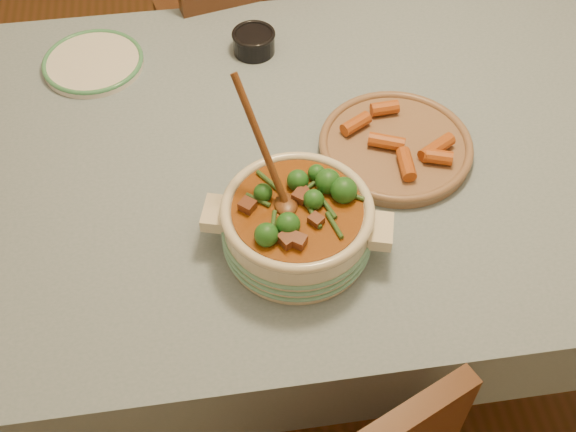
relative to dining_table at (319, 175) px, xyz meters
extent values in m
plane|color=#4B2F15|center=(0.00, 0.00, -0.66)|extent=(4.50, 4.50, 0.00)
cube|color=brown|center=(0.00, 0.00, 0.06)|extent=(1.60, 1.00, 0.05)
cube|color=#7F8FA5|center=(0.00, 0.00, 0.09)|extent=(1.68, 1.08, 0.01)
cylinder|color=brown|center=(-0.73, 0.43, -0.31)|extent=(0.07, 0.07, 0.70)
cylinder|color=brown|center=(0.73, 0.43, -0.31)|extent=(0.07, 0.07, 0.70)
cylinder|color=beige|center=(-0.09, -0.25, 0.14)|extent=(0.34, 0.34, 0.11)
torus|color=beige|center=(-0.09, -0.25, 0.20)|extent=(0.28, 0.28, 0.02)
cube|color=beige|center=(0.06, -0.29, 0.16)|extent=(0.06, 0.08, 0.03)
cube|color=beige|center=(-0.24, -0.21, 0.16)|extent=(0.06, 0.08, 0.03)
cylinder|color=#8C4914|center=(-0.09, -0.25, 0.19)|extent=(0.24, 0.24, 0.02)
cylinder|color=silver|center=(-0.49, 0.34, 0.10)|extent=(0.29, 0.29, 0.02)
torus|color=#418F60|center=(-0.49, 0.34, 0.11)|extent=(0.24, 0.24, 0.01)
cylinder|color=black|center=(-0.10, 0.34, 0.12)|extent=(0.11, 0.11, 0.05)
torus|color=black|center=(-0.10, 0.34, 0.14)|extent=(0.10, 0.10, 0.01)
cylinder|color=black|center=(-0.10, 0.34, 0.13)|extent=(0.08, 0.08, 0.01)
cylinder|color=#86634A|center=(0.15, -0.04, 0.10)|extent=(0.34, 0.34, 0.02)
torus|color=#86634A|center=(0.15, -0.04, 0.11)|extent=(0.33, 0.33, 0.02)
cube|color=#532B19|center=(-0.09, 0.77, -0.17)|extent=(0.55, 0.55, 0.04)
cube|color=#532B19|center=(-0.05, 0.57, 0.08)|extent=(0.46, 0.15, 0.49)
cylinder|color=#532B19|center=(0.06, 1.01, -0.42)|extent=(0.04, 0.04, 0.49)
cylinder|color=#532B19|center=(-0.33, 0.92, -0.42)|extent=(0.04, 0.04, 0.49)
cylinder|color=#532B19|center=(0.14, 0.62, -0.42)|extent=(0.04, 0.04, 0.49)
cylinder|color=#532B19|center=(-0.24, 0.53, -0.42)|extent=(0.04, 0.04, 0.49)
camera|label=1|loc=(-0.23, -1.06, 1.20)|focal=45.00mm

